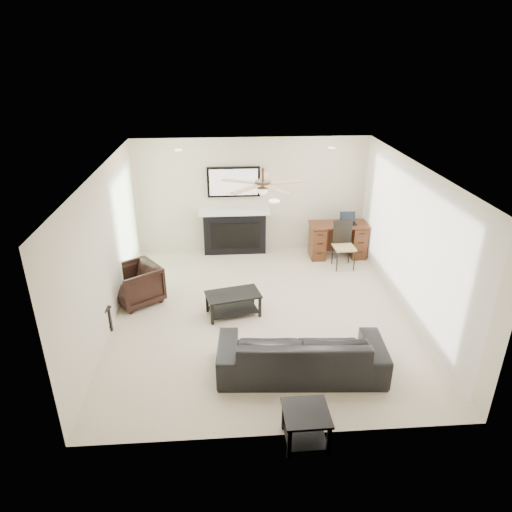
# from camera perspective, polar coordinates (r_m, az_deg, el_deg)

# --- Properties ---
(room_shell) EXTENTS (5.50, 5.54, 2.52)m
(room_shell) POSITION_cam_1_polar(r_m,az_deg,el_deg) (7.30, 2.30, 4.67)
(room_shell) COLOR beige
(room_shell) RESTS_ON ground
(sofa) EXTENTS (2.36, 1.06, 0.67)m
(sofa) POSITION_cam_1_polar(r_m,az_deg,el_deg) (6.47, 5.67, -11.86)
(sofa) COLOR black
(sofa) RESTS_ON ground
(armchair) EXTENTS (1.07, 1.06, 0.71)m
(armchair) POSITION_cam_1_polar(r_m,az_deg,el_deg) (8.36, -14.74, -3.43)
(armchair) COLOR black
(armchair) RESTS_ON ground
(coffee_table) EXTENTS (0.99, 0.69, 0.40)m
(coffee_table) POSITION_cam_1_polar(r_m,az_deg,el_deg) (7.80, -2.87, -6.00)
(coffee_table) COLOR black
(coffee_table) RESTS_ON ground
(end_table_near) EXTENTS (0.53, 0.53, 0.45)m
(end_table_near) POSITION_cam_1_polar(r_m,az_deg,el_deg) (5.59, 6.21, -20.47)
(end_table_near) COLOR black
(end_table_near) RESTS_ON ground
(end_table_left) EXTENTS (0.63, 0.63, 0.45)m
(end_table_left) POSITION_cam_1_polar(r_m,az_deg,el_deg) (7.67, -19.98, -8.01)
(end_table_left) COLOR black
(end_table_left) RESTS_ON ground
(fireplace_unit) EXTENTS (1.52, 0.34, 1.91)m
(fireplace_unit) POSITION_cam_1_polar(r_m,az_deg,el_deg) (9.86, -2.72, 5.55)
(fireplace_unit) COLOR black
(fireplace_unit) RESTS_ON ground
(desk) EXTENTS (1.22, 0.56, 0.76)m
(desk) POSITION_cam_1_polar(r_m,az_deg,el_deg) (10.01, 10.15, 1.95)
(desk) COLOR #411B10
(desk) RESTS_ON ground
(desk_chair) EXTENTS (0.44, 0.46, 0.97)m
(desk_chair) POSITION_cam_1_polar(r_m,az_deg,el_deg) (9.48, 10.96, 1.26)
(desk_chair) COLOR black
(desk_chair) RESTS_ON ground
(laptop) EXTENTS (0.33, 0.24, 0.23)m
(laptop) POSITION_cam_1_polar(r_m,az_deg,el_deg) (9.87, 11.52, 4.59)
(laptop) COLOR black
(laptop) RESTS_ON desk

